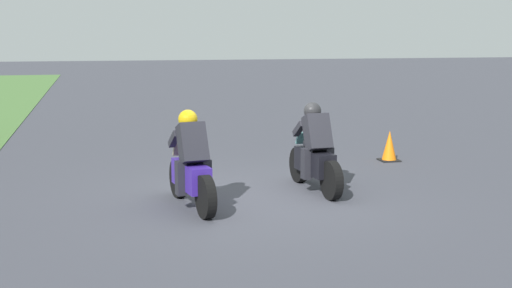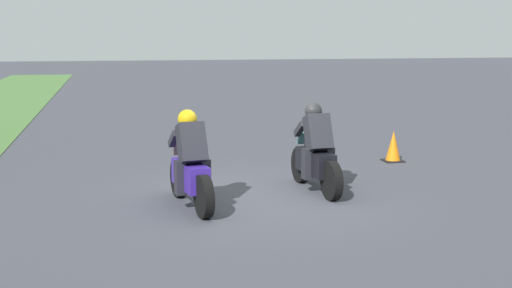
% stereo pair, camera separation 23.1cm
% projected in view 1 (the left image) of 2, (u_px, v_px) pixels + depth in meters
% --- Properties ---
extents(ground_plane, '(120.00, 120.00, 0.00)m').
position_uv_depth(ground_plane, '(256.00, 198.00, 11.01)').
color(ground_plane, '#3C3D46').
extents(rider_lane_a, '(2.04, 0.56, 1.51)m').
position_uv_depth(rider_lane_a, '(315.00, 155.00, 11.46)').
color(rider_lane_a, black).
rests_on(rider_lane_a, ground_plane).
extents(rider_lane_b, '(2.04, 0.60, 1.51)m').
position_uv_depth(rider_lane_b, '(191.00, 168.00, 10.34)').
color(rider_lane_b, black).
rests_on(rider_lane_b, ground_plane).
extents(traffic_cone, '(0.40, 0.40, 0.65)m').
position_uv_depth(traffic_cone, '(389.00, 147.00, 14.21)').
color(traffic_cone, black).
rests_on(traffic_cone, ground_plane).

